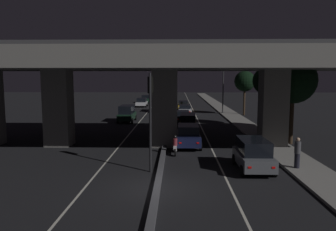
% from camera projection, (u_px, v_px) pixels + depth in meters
% --- Properties ---
extents(ground_plane, '(200.00, 200.00, 0.00)m').
position_uv_depth(ground_plane, '(158.00, 188.00, 16.31)').
color(ground_plane, black).
extents(lane_line_left_inner, '(0.12, 126.00, 0.00)m').
position_uv_depth(lane_line_left_inner, '(148.00, 112.00, 51.15)').
color(lane_line_left_inner, beige).
rests_on(lane_line_left_inner, ground_plane).
extents(lane_line_right_inner, '(0.12, 126.00, 0.00)m').
position_uv_depth(lane_line_right_inner, '(194.00, 112.00, 50.95)').
color(lane_line_right_inner, beige).
rests_on(lane_line_right_inner, ground_plane).
extents(median_divider, '(0.33, 126.00, 0.22)m').
position_uv_depth(median_divider, '(171.00, 111.00, 51.04)').
color(median_divider, '#4C4C51').
rests_on(median_divider, ground_plane).
extents(sidewalk_right, '(2.55, 126.00, 0.15)m').
position_uv_depth(sidewalk_right, '(235.00, 117.00, 43.86)').
color(sidewalk_right, gray).
rests_on(sidewalk_right, ground_plane).
extents(elevated_overpass, '(34.17, 12.27, 8.36)m').
position_uv_depth(elevated_overpass, '(159.00, 66.00, 25.51)').
color(elevated_overpass, slate).
rests_on(elevated_overpass, ground_plane).
extents(traffic_light_left_of_median, '(0.30, 0.49, 5.72)m').
position_uv_depth(traffic_light_left_of_median, '(150.00, 105.00, 18.69)').
color(traffic_light_left_of_median, black).
rests_on(traffic_light_left_of_median, ground_plane).
extents(street_lamp, '(2.42, 0.32, 7.25)m').
position_uv_depth(street_lamp, '(221.00, 85.00, 48.24)').
color(street_lamp, '#2D2D30').
rests_on(street_lamp, ground_plane).
extents(car_grey_lead, '(1.96, 3.95, 1.84)m').
position_uv_depth(car_grey_lead, '(253.00, 154.00, 19.34)').
color(car_grey_lead, '#515459').
rests_on(car_grey_lead, ground_plane).
extents(car_dark_blue_second, '(1.99, 4.19, 1.74)m').
position_uv_depth(car_dark_blue_second, '(188.00, 136.00, 25.76)').
color(car_dark_blue_second, '#141938').
rests_on(car_dark_blue_second, ground_plane).
extents(car_taxi_yellow_third, '(1.97, 4.68, 1.79)m').
position_uv_depth(car_taxi_yellow_third, '(188.00, 122.00, 32.96)').
color(car_taxi_yellow_third, gold).
rests_on(car_taxi_yellow_third, ground_plane).
extents(car_black_fourth, '(1.82, 4.38, 1.46)m').
position_uv_depth(car_black_fourth, '(183.00, 116.00, 39.53)').
color(car_black_fourth, black).
rests_on(car_black_fourth, ground_plane).
extents(car_white_fifth, '(2.00, 4.72, 1.44)m').
position_uv_depth(car_white_fifth, '(185.00, 109.00, 47.65)').
color(car_white_fifth, silver).
rests_on(car_white_fifth, ground_plane).
extents(car_taxi_yellow_sixth, '(1.86, 4.64, 1.52)m').
position_uv_depth(car_taxi_yellow_sixth, '(183.00, 105.00, 54.40)').
color(car_taxi_yellow_sixth, gold).
rests_on(car_taxi_yellow_sixth, ground_plane).
extents(car_dark_green_lead_oncoming, '(1.95, 4.34, 2.03)m').
position_uv_depth(car_dark_green_lead_oncoming, '(127.00, 113.00, 40.11)').
color(car_dark_green_lead_oncoming, black).
rests_on(car_dark_green_lead_oncoming, ground_plane).
extents(car_silver_second_oncoming, '(2.09, 4.76, 1.82)m').
position_uv_depth(car_silver_second_oncoming, '(159.00, 105.00, 51.93)').
color(car_silver_second_oncoming, gray).
rests_on(car_silver_second_oncoming, ground_plane).
extents(car_white_third_oncoming, '(2.02, 4.14, 1.59)m').
position_uv_depth(car_white_third_oncoming, '(142.00, 102.00, 60.29)').
color(car_white_third_oncoming, silver).
rests_on(car_white_third_oncoming, ground_plane).
extents(car_dark_green_fourth_oncoming, '(2.06, 4.39, 1.67)m').
position_uv_depth(car_dark_green_fourth_oncoming, '(146.00, 99.00, 68.75)').
color(car_dark_green_fourth_oncoming, black).
rests_on(car_dark_green_fourth_oncoming, ground_plane).
extents(motorcycle_white_filtering_near, '(0.33, 1.74, 1.39)m').
position_uv_depth(motorcycle_white_filtering_near, '(175.00, 146.00, 23.29)').
color(motorcycle_white_filtering_near, black).
rests_on(motorcycle_white_filtering_near, ground_plane).
extents(motorcycle_black_filtering_mid, '(0.33, 1.82, 1.39)m').
position_uv_depth(motorcycle_black_filtering_mid, '(174.00, 131.00, 29.96)').
color(motorcycle_black_filtering_mid, black).
rests_on(motorcycle_black_filtering_mid, ground_plane).
extents(motorcycle_red_filtering_far, '(0.34, 1.86, 1.52)m').
position_uv_depth(motorcycle_red_filtering_far, '(173.00, 121.00, 36.13)').
color(motorcycle_red_filtering_far, black).
rests_on(motorcycle_red_filtering_far, ground_plane).
extents(pedestrian_on_sidewalk, '(0.36, 0.36, 1.82)m').
position_uv_depth(pedestrian_on_sidewalk, '(297.00, 153.00, 19.24)').
color(pedestrian_on_sidewalk, black).
rests_on(pedestrian_on_sidewalk, sidewalk_right).
extents(roadside_tree_kerbside_near, '(3.76, 3.76, 7.09)m').
position_uv_depth(roadside_tree_kerbside_near, '(293.00, 81.00, 26.35)').
color(roadside_tree_kerbside_near, '#38281C').
rests_on(roadside_tree_kerbside_near, ground_plane).
extents(roadside_tree_kerbside_mid, '(2.98, 2.98, 6.55)m').
position_uv_depth(roadside_tree_kerbside_mid, '(266.00, 82.00, 35.35)').
color(roadside_tree_kerbside_mid, '#38281C').
rests_on(roadside_tree_kerbside_mid, ground_plane).
extents(roadside_tree_kerbside_far, '(2.96, 2.96, 6.35)m').
position_uv_depth(roadside_tree_kerbside_far, '(245.00, 81.00, 46.63)').
color(roadside_tree_kerbside_far, '#38281C').
rests_on(roadside_tree_kerbside_far, ground_plane).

